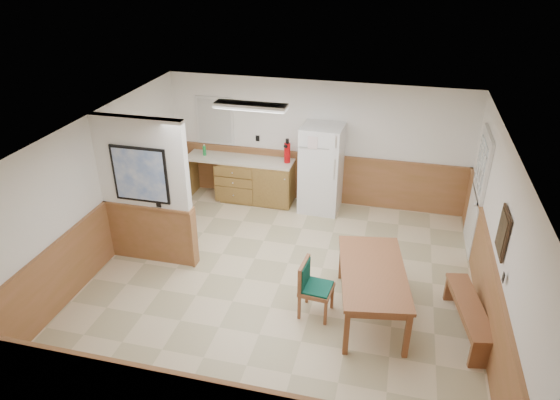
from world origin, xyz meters
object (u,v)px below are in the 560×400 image
(dining_bench, at_px, (469,311))
(dining_table, at_px, (373,276))
(fire_extinguisher, at_px, (287,152))
(refrigerator, at_px, (321,169))
(soap_bottle, at_px, (204,151))
(dining_chair, at_px, (311,284))

(dining_bench, bearing_deg, dining_table, 167.33)
(dining_bench, bearing_deg, fire_extinguisher, 125.98)
(refrigerator, xyz_separation_m, soap_bottle, (-2.43, 0.05, 0.13))
(fire_extinguisher, bearing_deg, refrigerator, -27.06)
(refrigerator, height_order, dining_table, refrigerator)
(dining_table, bearing_deg, dining_bench, -12.08)
(dining_chair, bearing_deg, dining_table, 17.66)
(dining_table, bearing_deg, fire_extinguisher, 112.64)
(dining_table, height_order, soap_bottle, soap_bottle)
(soap_bottle, bearing_deg, dining_chair, -48.61)
(soap_bottle, bearing_deg, fire_extinguisher, 1.61)
(dining_bench, height_order, fire_extinguisher, fire_extinguisher)
(dining_table, distance_m, dining_bench, 1.37)
(fire_extinguisher, xyz_separation_m, soap_bottle, (-1.73, -0.05, -0.11))
(dining_table, height_order, fire_extinguisher, fire_extinguisher)
(dining_bench, height_order, dining_chair, dining_chair)
(refrigerator, distance_m, fire_extinguisher, 0.75)
(refrigerator, xyz_separation_m, fire_extinguisher, (-0.70, 0.09, 0.24))
(dining_table, relative_size, dining_bench, 1.29)
(dining_bench, relative_size, fire_extinguisher, 3.01)
(soap_bottle, bearing_deg, dining_bench, -31.69)
(dining_chair, bearing_deg, dining_bench, 8.85)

